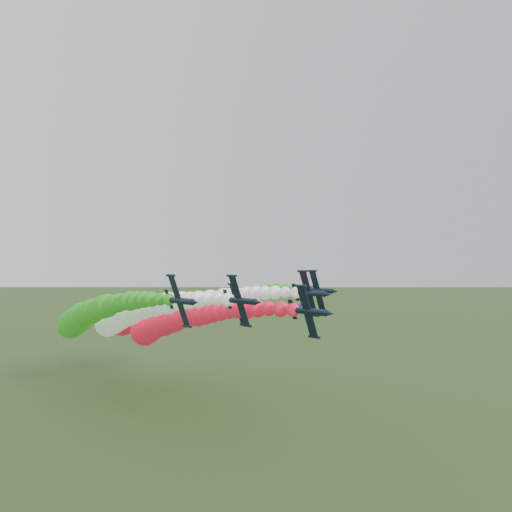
% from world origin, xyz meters
% --- Properties ---
extents(ground, '(3000.00, 3000.00, 0.00)m').
position_xyz_m(ground, '(0.00, 0.00, 0.00)').
color(ground, '#3D5A28').
rests_on(ground, ground).
extents(jet_lead, '(14.21, 91.98, 22.26)m').
position_xyz_m(jet_lead, '(-2.72, 49.15, 25.53)').
color(jet_lead, black).
rests_on(jet_lead, ground).
extents(jet_inner_left, '(13.55, 91.32, 21.60)m').
position_xyz_m(jet_inner_left, '(-11.26, 57.11, 27.84)').
color(jet_inner_left, black).
rests_on(jet_inner_left, ground).
extents(jet_inner_right, '(14.49, 92.26, 22.54)m').
position_xyz_m(jet_inner_right, '(8.19, 59.63, 28.10)').
color(jet_inner_right, black).
rests_on(jet_inner_right, ground).
extents(jet_outer_left, '(13.95, 91.72, 22.00)m').
position_xyz_m(jet_outer_left, '(-20.93, 64.77, 27.57)').
color(jet_outer_left, black).
rests_on(jet_outer_left, ground).
extents(jet_outer_right, '(13.49, 91.26, 21.54)m').
position_xyz_m(jet_outer_right, '(19.71, 66.52, 28.43)').
color(jet_outer_right, black).
rests_on(jet_outer_right, ground).
extents(jet_trail, '(13.85, 91.62, 21.90)m').
position_xyz_m(jet_trail, '(1.76, 76.02, 25.18)').
color(jet_trail, black).
rests_on(jet_trail, ground).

